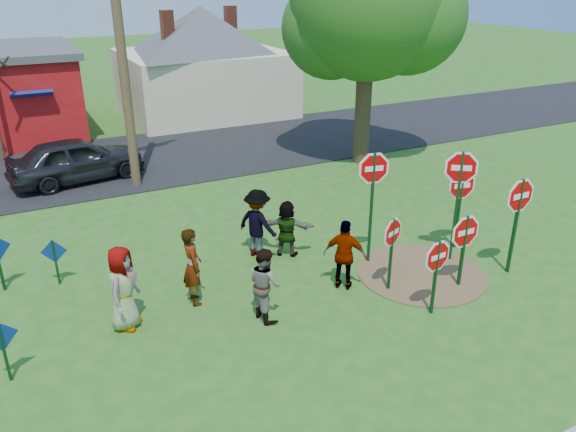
{
  "coord_description": "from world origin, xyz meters",
  "views": [
    {
      "loc": [
        -4.07,
        -10.46,
        6.97
      ],
      "look_at": [
        1.57,
        0.61,
        1.53
      ],
      "focal_mm": 35.0,
      "sensor_mm": 36.0,
      "label": 1
    }
  ],
  "objects_px": {
    "stop_sign_b": "(373,180)",
    "stop_sign_d": "(461,191)",
    "stop_sign_c": "(460,181)",
    "suv": "(77,159)",
    "utility_pole": "(118,25)",
    "stop_sign_a": "(437,262)",
    "person_b": "(192,266)",
    "leafy_tree": "(372,9)",
    "person_a": "(123,288)"
  },
  "relations": [
    {
      "from": "stop_sign_c",
      "to": "leafy_tree",
      "type": "xyz_separation_m",
      "value": [
        2.69,
        8.02,
        3.51
      ]
    },
    {
      "from": "stop_sign_c",
      "to": "suv",
      "type": "height_order",
      "value": "stop_sign_c"
    },
    {
      "from": "stop_sign_a",
      "to": "stop_sign_b",
      "type": "xyz_separation_m",
      "value": [
        0.12,
        2.63,
        0.99
      ]
    },
    {
      "from": "stop_sign_d",
      "to": "utility_pole",
      "type": "bearing_deg",
      "value": 138.33
    },
    {
      "from": "stop_sign_b",
      "to": "stop_sign_c",
      "type": "distance_m",
      "value": 2.17
    },
    {
      "from": "stop_sign_a",
      "to": "suv",
      "type": "height_order",
      "value": "stop_sign_a"
    },
    {
      "from": "person_a",
      "to": "stop_sign_b",
      "type": "bearing_deg",
      "value": -52.19
    },
    {
      "from": "stop_sign_d",
      "to": "leafy_tree",
      "type": "bearing_deg",
      "value": 85.93
    },
    {
      "from": "stop_sign_a",
      "to": "utility_pole",
      "type": "xyz_separation_m",
      "value": [
        -3.94,
        11.11,
        4.11
      ]
    },
    {
      "from": "person_b",
      "to": "leafy_tree",
      "type": "relative_size",
      "value": 0.21
    },
    {
      "from": "utility_pole",
      "to": "person_b",
      "type": "bearing_deg",
      "value": -94.05
    },
    {
      "from": "stop_sign_c",
      "to": "person_b",
      "type": "xyz_separation_m",
      "value": [
        -6.63,
        1.08,
        -1.27
      ]
    },
    {
      "from": "person_a",
      "to": "leafy_tree",
      "type": "height_order",
      "value": "leafy_tree"
    },
    {
      "from": "suv",
      "to": "stop_sign_b",
      "type": "bearing_deg",
      "value": -159.06
    },
    {
      "from": "stop_sign_d",
      "to": "person_b",
      "type": "distance_m",
      "value": 7.3
    },
    {
      "from": "utility_pole",
      "to": "stop_sign_c",
      "type": "bearing_deg",
      "value": -57.16
    },
    {
      "from": "stop_sign_d",
      "to": "suv",
      "type": "bearing_deg",
      "value": 140.86
    },
    {
      "from": "stop_sign_a",
      "to": "utility_pole",
      "type": "height_order",
      "value": "utility_pole"
    },
    {
      "from": "suv",
      "to": "leafy_tree",
      "type": "xyz_separation_m",
      "value": [
        10.46,
        -2.67,
        4.87
      ]
    },
    {
      "from": "stop_sign_a",
      "to": "stop_sign_c",
      "type": "xyz_separation_m",
      "value": [
        2.1,
        1.75,
        0.91
      ]
    },
    {
      "from": "suv",
      "to": "person_a",
      "type": "bearing_deg",
      "value": 167.84
    },
    {
      "from": "leafy_tree",
      "to": "suv",
      "type": "bearing_deg",
      "value": 165.68
    },
    {
      "from": "person_a",
      "to": "utility_pole",
      "type": "distance_m",
      "value": 9.89
    },
    {
      "from": "stop_sign_d",
      "to": "utility_pole",
      "type": "relative_size",
      "value": 0.23
    },
    {
      "from": "person_a",
      "to": "leafy_tree",
      "type": "xyz_separation_m",
      "value": [
        10.9,
        7.22,
        4.77
      ]
    },
    {
      "from": "stop_sign_a",
      "to": "person_a",
      "type": "height_order",
      "value": "stop_sign_a"
    },
    {
      "from": "utility_pole",
      "to": "leafy_tree",
      "type": "distance_m",
      "value": 8.83
    },
    {
      "from": "stop_sign_b",
      "to": "person_b",
      "type": "height_order",
      "value": "stop_sign_b"
    },
    {
      "from": "person_b",
      "to": "stop_sign_d",
      "type": "bearing_deg",
      "value": -90.34
    },
    {
      "from": "stop_sign_d",
      "to": "stop_sign_a",
      "type": "bearing_deg",
      "value": -128.83
    },
    {
      "from": "stop_sign_a",
      "to": "stop_sign_c",
      "type": "distance_m",
      "value": 2.88
    },
    {
      "from": "stop_sign_b",
      "to": "utility_pole",
      "type": "relative_size",
      "value": 0.3
    },
    {
      "from": "leafy_tree",
      "to": "person_a",
      "type": "bearing_deg",
      "value": -146.49
    },
    {
      "from": "stop_sign_c",
      "to": "stop_sign_d",
      "type": "height_order",
      "value": "stop_sign_c"
    },
    {
      "from": "stop_sign_a",
      "to": "person_a",
      "type": "distance_m",
      "value": 6.63
    },
    {
      "from": "stop_sign_b",
      "to": "person_b",
      "type": "distance_m",
      "value": 4.84
    },
    {
      "from": "person_b",
      "to": "suv",
      "type": "bearing_deg",
      "value": 10.95
    },
    {
      "from": "person_b",
      "to": "utility_pole",
      "type": "bearing_deg",
      "value": 0.08
    },
    {
      "from": "stop_sign_c",
      "to": "person_a",
      "type": "bearing_deg",
      "value": -151.13
    },
    {
      "from": "stop_sign_b",
      "to": "suv",
      "type": "distance_m",
      "value": 11.48
    },
    {
      "from": "leafy_tree",
      "to": "stop_sign_b",
      "type": "bearing_deg",
      "value": -123.19
    },
    {
      "from": "stop_sign_d",
      "to": "person_b",
      "type": "bearing_deg",
      "value": -173.11
    },
    {
      "from": "person_a",
      "to": "person_b",
      "type": "relative_size",
      "value": 1.02
    },
    {
      "from": "stop_sign_b",
      "to": "stop_sign_d",
      "type": "xyz_separation_m",
      "value": [
        2.6,
        -0.37,
        -0.62
      ]
    },
    {
      "from": "stop_sign_b",
      "to": "utility_pole",
      "type": "distance_m",
      "value": 9.9
    },
    {
      "from": "stop_sign_a",
      "to": "person_b",
      "type": "bearing_deg",
      "value": 141.47
    },
    {
      "from": "stop_sign_b",
      "to": "person_b",
      "type": "xyz_separation_m",
      "value": [
        -4.64,
        0.2,
        -1.35
      ]
    },
    {
      "from": "stop_sign_d",
      "to": "utility_pole",
      "type": "distance_m",
      "value": 11.68
    },
    {
      "from": "person_a",
      "to": "leafy_tree",
      "type": "relative_size",
      "value": 0.21
    },
    {
      "from": "stop_sign_c",
      "to": "suv",
      "type": "xyz_separation_m",
      "value": [
        -7.77,
        10.69,
        -1.36
      ]
    }
  ]
}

